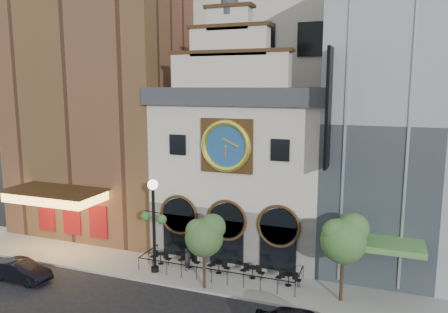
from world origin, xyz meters
name	(u,v)px	position (x,y,z in m)	size (l,w,h in m)	color
ground	(204,293)	(0.00, 0.00, 0.00)	(120.00, 120.00, 0.00)	black
sidewalk	(219,276)	(0.00, 2.50, 0.07)	(44.00, 5.00, 0.15)	gray
clock_building	(245,164)	(0.00, 7.82, 6.69)	(12.60, 8.78, 18.65)	#605E5B
theater_building	(112,84)	(-13.00, 9.96, 12.60)	(14.00, 15.60, 25.00)	brown
retail_building	(437,120)	(12.99, 9.99, 10.14)	(14.00, 14.40, 20.00)	gray
office_tower	(285,6)	(0.00, 20.00, 20.00)	(20.00, 16.00, 40.00)	beige
cafe_railing	(219,268)	(0.00, 2.50, 0.60)	(10.60, 2.60, 0.90)	black
bistro_0	(161,257)	(-4.46, 2.71, 0.61)	(1.58, 0.68, 0.90)	black
bistro_1	(189,261)	(-2.35, 2.84, 0.61)	(1.58, 0.68, 0.90)	black
bistro_2	(219,266)	(-0.11, 2.71, 0.61)	(1.58, 0.68, 0.90)	black
bistro_3	(253,271)	(2.22, 2.76, 0.61)	(1.58, 0.68, 0.90)	black
bistro_4	(288,278)	(4.61, 2.54, 0.61)	(1.58, 0.68, 0.90)	black
car_left	(21,271)	(-11.75, -2.56, 0.68)	(1.43, 4.10, 1.35)	black
pedestrian	(187,259)	(-2.25, 2.39, 0.91)	(0.56, 0.36, 1.52)	black
lamppost	(154,215)	(-4.20, 1.44, 4.05)	(2.00, 0.90, 6.31)	black
tree_left	(205,234)	(-0.11, 0.43, 3.58)	(2.43, 2.34, 4.68)	#382619
tree_right	(344,237)	(7.91, 1.79, 3.96)	(2.70, 2.60, 5.20)	#382619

